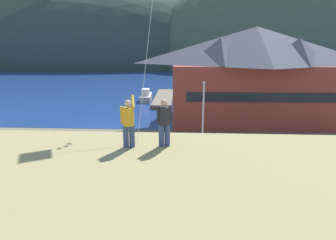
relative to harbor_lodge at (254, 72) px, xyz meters
name	(u,v)px	position (x,y,z in m)	size (l,w,h in m)	color
ground_plane	(144,215)	(-11.40, -22.55, -6.49)	(600.00, 600.00, 0.00)	#66604C
parking_lot_pad	(152,178)	(-11.40, -17.55, -6.44)	(40.00, 20.00, 0.10)	gray
bay_water	(174,82)	(-11.40, 37.45, -6.48)	(360.00, 84.00, 0.03)	navy
far_hill_west_ridge	(24,65)	(-79.19, 88.81, -6.49)	(98.45, 45.34, 89.67)	#3D4C38
far_hill_east_peak	(88,65)	(-52.48, 94.75, -6.49)	(149.49, 66.98, 67.24)	#2D3D33
far_hill_center_saddle	(264,66)	(24.76, 89.05, -6.49)	(105.78, 67.87, 74.94)	#42513D
far_hill_far_shoulder	(335,67)	(53.14, 87.14, -6.49)	(89.22, 51.31, 74.69)	#42513D
harbor_lodge	(254,72)	(0.00, 0.00, 0.00)	(22.34, 11.71, 12.15)	brown
wharf_dock	(164,98)	(-12.53, 14.11, -6.14)	(3.20, 15.86, 0.70)	#70604C
moored_boat_wharfside	(146,96)	(-15.79, 13.53, -5.77)	(2.13, 5.97, 2.16)	#A8A399
moored_boat_outer_mooring	(183,97)	(-9.12, 12.91, -5.77)	(2.31, 6.77, 2.16)	#23564C
parked_car_front_row_silver	(115,154)	(-14.81, -15.33, -5.43)	(4.32, 2.31, 1.82)	silver
parked_car_back_row_left	(21,193)	(-19.32, -22.16, -5.43)	(4.33, 2.32, 1.82)	#B28923
parked_car_front_row_end	(235,165)	(-4.91, -17.00, -5.43)	(4.35, 2.36, 1.82)	red
parked_car_mid_row_far	(107,188)	(-13.99, -21.30, -5.43)	(4.26, 2.18, 1.82)	red
parked_car_back_row_right	(305,161)	(0.77, -16.03, -5.43)	(4.35, 2.37, 1.82)	#236633
parked_car_corner_spot	(51,162)	(-19.61, -17.18, -5.43)	(4.23, 2.12, 1.82)	red
parked_car_mid_row_near	(261,204)	(-4.39, -22.79, -5.43)	(4.31, 2.28, 1.82)	#9EA3A8
parked_car_front_row_red	(336,198)	(0.41, -21.77, -5.43)	(4.20, 2.06, 1.82)	#B28923
parking_light_pole	(203,113)	(-7.21, -11.99, -2.52)	(0.24, 0.78, 6.68)	#ADADB2
person_kite_flyer	(128,122)	(-11.01, -28.52, 1.13)	(0.52, 0.70, 1.86)	#384770
person_companion	(164,121)	(-9.74, -28.36, 1.12)	(0.53, 0.40, 1.74)	#384770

